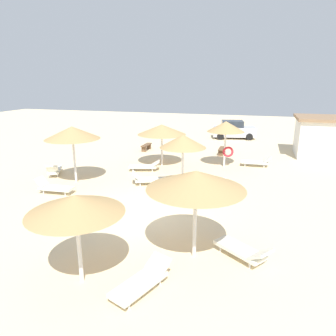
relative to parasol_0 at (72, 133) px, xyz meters
The scene contains 20 objects.
ground_plane 6.60m from the parasol_0, 28.25° to the right, with size 80.00×80.00×0.00m, color beige.
parasol_0 is the anchor object (origin of this frame).
parasol_1 6.03m from the parasol_0, ahead, with size 2.29×2.29×2.94m.
parasol_2 9.22m from the parasol_0, 56.89° to the right, with size 2.61×2.61×2.60m.
parasol_3 5.91m from the parasol_0, 53.44° to the left, with size 3.15×3.15×2.73m.
parasol_4 9.60m from the parasol_0, 35.43° to the right, with size 3.05×3.05×2.88m.
parasol_5 9.34m from the parasol_0, 36.23° to the left, with size 2.37×2.37×2.98m.
lounger_0 3.06m from the parasol_0, 93.53° to the right, with size 1.88×0.75×0.81m.
lounger_1 8.24m from the parasol_0, ahead, with size 0.74×1.94×0.64m.
lounger_2 10.53m from the parasol_0, 48.10° to the right, with size 1.30×2.00×0.67m.
lounger_3 4.97m from the parasol_0, 48.01° to the left, with size 2.01×1.14×0.67m.
lounger_4 11.01m from the parasol_0, 29.58° to the right, with size 1.92×1.64×0.66m.
lounger_5 11.68m from the parasol_0, 32.98° to the left, with size 1.91×0.71×0.72m.
lounger_6 3.27m from the parasol_0, 157.08° to the left, with size 1.44×1.93×0.80m.
lounger_7 4.75m from the parasol_0, 10.80° to the left, with size 1.97×1.28×0.77m.
bench_0 10.58m from the parasol_0, 73.33° to the left, with size 0.55×1.53×0.49m.
bench_1 11.68m from the parasol_0, 52.55° to the left, with size 0.41×1.50×0.49m.
bench_2 9.12m from the parasol_0, 83.79° to the left, with size 0.43×1.51×0.49m.
parked_car 17.83m from the parasol_0, 65.91° to the left, with size 4.25×2.57×1.72m.
beach_cabana 17.75m from the parasol_0, 36.58° to the left, with size 4.20×3.92×2.93m.
Camera 1 is at (4.23, -11.48, 5.49)m, focal length 33.19 mm.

